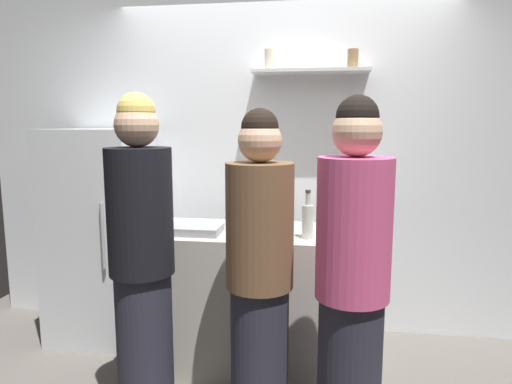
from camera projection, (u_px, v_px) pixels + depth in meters
back_wall_assembly at (283, 164)px, 3.51m from camera, size 4.80×0.32×2.60m
refrigerator at (101, 235)px, 3.39m from camera, size 0.67×0.65×1.57m
counter at (256, 300)px, 2.95m from camera, size 1.55×0.63×0.93m
baking_pan at (194, 229)px, 2.81m from camera, size 0.34×0.24×0.05m
utensil_holder at (241, 224)px, 2.79m from camera, size 0.12×0.12×0.22m
wine_bottle_amber_glass at (356, 213)px, 2.90m from camera, size 0.07×0.07×0.30m
wine_bottle_pale_glass at (308, 220)px, 2.67m from camera, size 0.07×0.07×0.29m
wine_bottle_dark_glass at (159, 203)px, 3.13m from camera, size 0.08×0.08×0.33m
water_bottle_plastic at (288, 221)px, 2.66m from camera, size 0.08×0.08×0.24m
person_blonde at (142, 263)px, 2.37m from camera, size 0.34×0.34×1.77m
person_brown_jacket at (260, 278)px, 2.28m from camera, size 0.34×0.34×1.68m
person_pink_top at (352, 287)px, 2.07m from camera, size 0.34×0.34×1.73m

